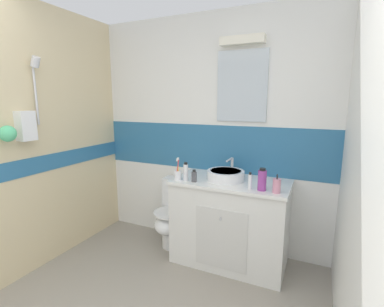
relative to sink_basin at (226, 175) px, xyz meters
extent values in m
cube|color=white|center=(-0.30, 0.35, -0.48)|extent=(3.20, 0.10, 0.85)
cube|color=teal|center=(-0.30, 0.35, 0.20)|extent=(3.20, 0.10, 0.50)
cube|color=white|center=(-0.30, 0.35, 1.02)|extent=(3.20, 0.10, 1.15)
cube|color=silver|center=(0.05, 0.29, 0.85)|extent=(0.51, 0.02, 0.70)
cube|color=white|center=(0.05, 0.25, 1.27)|extent=(0.43, 0.10, 0.08)
cube|color=beige|center=(-1.65, -0.90, 0.35)|extent=(0.10, 3.48, 2.50)
cube|color=teal|center=(-1.60, -0.90, 0.11)|extent=(0.01, 3.48, 0.16)
cube|color=white|center=(-1.55, -0.90, 0.49)|extent=(0.10, 0.14, 0.26)
cylinder|color=silver|center=(-1.57, -0.76, 0.77)|extent=(0.02, 0.02, 0.55)
cylinder|color=silver|center=(-1.53, -0.76, 1.04)|extent=(0.10, 0.07, 0.11)
sphere|color=#59CC8C|center=(-1.51, -1.09, 0.44)|extent=(0.13, 0.13, 0.13)
cube|color=white|center=(1.05, -0.90, 0.35)|extent=(0.10, 3.48, 2.50)
cube|color=silver|center=(0.05, 0.02, -0.49)|extent=(1.08, 0.57, 0.82)
cube|color=white|center=(0.05, 0.01, -0.07)|extent=(1.10, 0.59, 0.03)
cube|color=silver|center=(0.05, -0.28, -0.53)|extent=(0.49, 0.01, 0.57)
cylinder|color=silver|center=(0.05, -0.29, -0.33)|extent=(0.02, 0.02, 0.03)
cylinder|color=white|center=(0.00, 0.00, 0.00)|extent=(0.36, 0.36, 0.09)
cylinder|color=#AFB1BA|center=(0.00, 0.00, 0.04)|extent=(0.30, 0.30, 0.01)
cylinder|color=silver|center=(0.00, 0.21, 0.04)|extent=(0.03, 0.03, 0.18)
cylinder|color=silver|center=(0.00, 0.11, 0.13)|extent=(0.02, 0.16, 0.02)
cylinder|color=white|center=(-0.61, 0.02, -0.81)|extent=(0.24, 0.24, 0.18)
ellipsoid|color=white|center=(-0.61, -0.02, -0.61)|extent=(0.34, 0.42, 0.22)
cylinder|color=white|center=(-0.61, -0.02, -0.49)|extent=(0.37, 0.37, 0.02)
cube|color=white|center=(-0.61, 0.19, -0.33)|extent=(0.36, 0.17, 0.34)
cylinder|color=silver|center=(-0.61, 0.19, -0.15)|extent=(0.04, 0.04, 0.02)
cylinder|color=white|center=(-0.43, -0.19, -0.01)|extent=(0.07, 0.07, 0.09)
cylinder|color=gold|center=(-0.42, -0.20, 0.07)|extent=(0.01, 0.02, 0.18)
cube|color=white|center=(-0.42, -0.20, 0.16)|extent=(0.01, 0.02, 0.03)
cylinder|color=#D83F4C|center=(-0.42, -0.20, 0.06)|extent=(0.04, 0.01, 0.17)
cube|color=white|center=(-0.42, -0.20, 0.15)|extent=(0.02, 0.02, 0.03)
cylinder|color=pink|center=(0.51, -0.19, 0.01)|extent=(0.07, 0.07, 0.12)
cylinder|color=#262626|center=(0.51, -0.19, 0.09)|extent=(0.01, 0.01, 0.04)
cylinder|color=#262626|center=(0.51, -0.20, 0.11)|extent=(0.01, 0.02, 0.01)
cylinder|color=#993F99|center=(0.38, -0.18, 0.04)|extent=(0.07, 0.07, 0.17)
cylinder|color=black|center=(0.38, -0.18, 0.13)|extent=(0.05, 0.05, 0.02)
cylinder|color=white|center=(0.28, -0.19, 0.01)|extent=(0.03, 0.03, 0.13)
cylinder|color=black|center=(0.28, -0.19, 0.09)|extent=(0.02, 0.02, 0.02)
cylinder|color=white|center=(-0.34, -0.18, 0.03)|extent=(0.05, 0.05, 0.16)
cylinder|color=black|center=(-0.34, -0.18, 0.12)|extent=(0.03, 0.03, 0.02)
cube|color=#4C4C51|center=(-0.25, -0.19, 0.00)|extent=(0.04, 0.03, 0.10)
cylinder|color=black|center=(-0.25, -0.19, 0.06)|extent=(0.03, 0.03, 0.02)
camera|label=1|loc=(0.80, -2.50, 0.71)|focal=26.00mm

